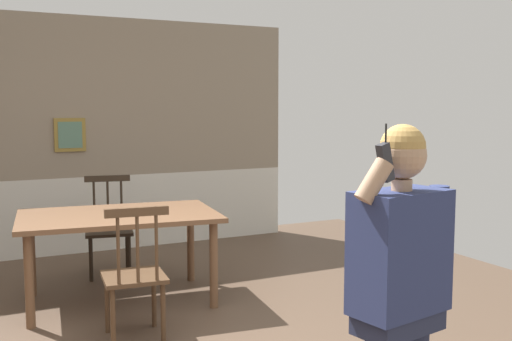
% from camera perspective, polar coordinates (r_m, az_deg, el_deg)
% --- Properties ---
extents(room_back_partition, '(5.61, 0.17, 2.67)m').
position_cam_1_polar(room_back_partition, '(7.08, -18.55, 2.66)').
color(room_back_partition, gray).
rests_on(room_back_partition, ground_plane).
extents(dining_table, '(1.75, 1.23, 0.76)m').
position_cam_1_polar(dining_table, '(5.27, -12.80, -4.90)').
color(dining_table, brown).
rests_on(dining_table, ground_plane).
extents(chair_near_window, '(0.48, 0.48, 0.99)m').
position_cam_1_polar(chair_near_window, '(4.44, -11.37, -9.62)').
color(chair_near_window, '#513823').
rests_on(chair_near_window, ground_plane).
extents(chair_by_doorway, '(0.53, 0.53, 0.97)m').
position_cam_1_polar(chair_by_doorway, '(6.19, -13.70, -5.27)').
color(chair_by_doorway, '#2D2319').
rests_on(chair_by_doorway, ground_plane).
extents(person_figure, '(0.58, 0.32, 1.60)m').
position_cam_1_polar(person_figure, '(2.78, 13.45, -9.89)').
color(person_figure, '#282E49').
rests_on(person_figure, ground_plane).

